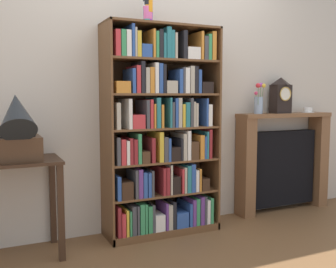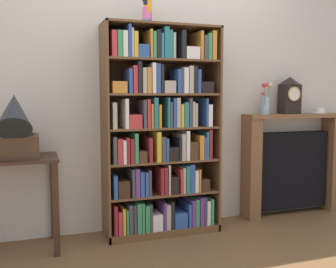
# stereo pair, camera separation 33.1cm
# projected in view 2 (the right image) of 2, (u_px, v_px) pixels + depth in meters

# --- Properties ---
(ground_plane) EXTENTS (8.05, 6.40, 0.02)m
(ground_plane) POSITION_uv_depth(u_px,v_px,m) (164.00, 235.00, 3.31)
(ground_plane) COLOR brown
(wall_back) EXTENTS (5.05, 0.08, 2.60)m
(wall_back) POSITION_uv_depth(u_px,v_px,m) (167.00, 81.00, 3.49)
(wall_back) COLOR beige
(wall_back) RESTS_ON ground
(bookshelf) EXTENTS (0.97, 0.35, 1.75)m
(bookshelf) POSITION_uv_depth(u_px,v_px,m) (161.00, 137.00, 3.29)
(bookshelf) COLOR brown
(bookshelf) RESTS_ON ground
(cup_stack) EXTENTS (0.08, 0.08, 0.27)m
(cup_stack) POSITION_uv_depth(u_px,v_px,m) (147.00, 8.00, 3.15)
(cup_stack) COLOR purple
(cup_stack) RESTS_ON bookshelf
(side_table_left) EXTENTS (0.59, 0.45, 0.72)m
(side_table_left) POSITION_uv_depth(u_px,v_px,m) (17.00, 182.00, 2.91)
(side_table_left) COLOR #382316
(side_table_left) RESTS_ON ground
(gramophone) EXTENTS (0.32, 0.47, 0.55)m
(gramophone) POSITION_uv_depth(u_px,v_px,m) (15.00, 128.00, 2.81)
(gramophone) COLOR #472D1C
(gramophone) RESTS_ON side_table_left
(fireplace_mantel) EXTENTS (1.06, 0.21, 1.00)m
(fireplace_mantel) POSITION_uv_depth(u_px,v_px,m) (292.00, 164.00, 3.87)
(fireplace_mantel) COLOR brown
(fireplace_mantel) RESTS_ON ground
(mantel_clock) EXTENTS (0.18, 0.14, 0.36)m
(mantel_clock) POSITION_uv_depth(u_px,v_px,m) (290.00, 95.00, 3.76)
(mantel_clock) COLOR black
(mantel_clock) RESTS_ON fireplace_mantel
(flower_vase) EXTENTS (0.16, 0.15, 0.30)m
(flower_vase) POSITION_uv_depth(u_px,v_px,m) (266.00, 102.00, 3.68)
(flower_vase) COLOR #99B2D1
(flower_vase) RESTS_ON fireplace_mantel
(teacup_with_saucer) EXTENTS (0.13, 0.13, 0.05)m
(teacup_with_saucer) POSITION_uv_depth(u_px,v_px,m) (320.00, 111.00, 3.90)
(teacup_with_saucer) COLOR white
(teacup_with_saucer) RESTS_ON fireplace_mantel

